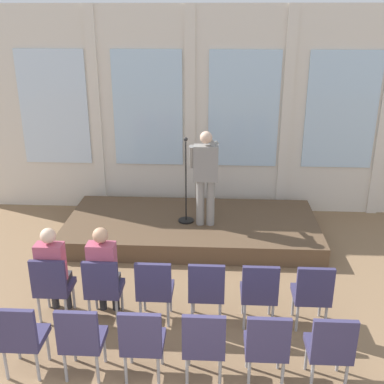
% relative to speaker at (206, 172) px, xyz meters
% --- Properties ---
extents(rear_partition, '(9.34, 0.14, 4.03)m').
position_rel_speaker_xyz_m(rear_partition, '(-0.20, 1.53, 0.71)').
color(rear_partition, silver).
rests_on(rear_partition, ground).
extents(stage_platform, '(4.54, 2.14, 0.34)m').
position_rel_speaker_xyz_m(stage_platform, '(-0.25, 0.17, -1.15)').
color(stage_platform, brown).
rests_on(stage_platform, ground).
extents(speaker, '(0.50, 0.69, 1.69)m').
position_rel_speaker_xyz_m(speaker, '(0.00, 0.00, 0.00)').
color(speaker, gray).
rests_on(speaker, stage_platform).
extents(mic_stand, '(0.28, 0.28, 1.55)m').
position_rel_speaker_xyz_m(mic_stand, '(-0.34, 0.09, -0.64)').
color(mic_stand, black).
rests_on(mic_stand, stage_platform).
extents(chair_r0_c0, '(0.46, 0.44, 0.94)m').
position_rel_speaker_xyz_m(chair_r0_c0, '(-1.93, -2.43, -0.78)').
color(chair_r0_c0, '#99999E').
rests_on(chair_r0_c0, ground).
extents(audience_r0_c0, '(0.36, 0.39, 1.31)m').
position_rel_speaker_xyz_m(audience_r0_c0, '(-1.93, -2.35, -0.59)').
color(audience_r0_c0, '#2D2D33').
rests_on(audience_r0_c0, ground).
extents(chair_r0_c1, '(0.46, 0.44, 0.94)m').
position_rel_speaker_xyz_m(chair_r0_c1, '(-1.26, -2.43, -0.78)').
color(chair_r0_c1, '#99999E').
rests_on(chair_r0_c1, ground).
extents(audience_r0_c1, '(0.36, 0.39, 1.34)m').
position_rel_speaker_xyz_m(audience_r0_c1, '(-1.26, -2.35, -0.57)').
color(audience_r0_c1, '#2D2D33').
rests_on(audience_r0_c1, ground).
extents(chair_r0_c2, '(0.46, 0.44, 0.94)m').
position_rel_speaker_xyz_m(chair_r0_c2, '(-0.58, -2.43, -0.78)').
color(chair_r0_c2, '#99999E').
rests_on(chair_r0_c2, ground).
extents(chair_r0_c3, '(0.46, 0.44, 0.94)m').
position_rel_speaker_xyz_m(chair_r0_c3, '(0.09, -2.43, -0.78)').
color(chair_r0_c3, '#99999E').
rests_on(chair_r0_c3, ground).
extents(chair_r0_c4, '(0.46, 0.44, 0.94)m').
position_rel_speaker_xyz_m(chair_r0_c4, '(0.76, -2.43, -0.78)').
color(chair_r0_c4, '#99999E').
rests_on(chair_r0_c4, ground).
extents(chair_r0_c5, '(0.46, 0.44, 0.94)m').
position_rel_speaker_xyz_m(chair_r0_c5, '(1.44, -2.43, -0.78)').
color(chair_r0_c5, '#99999E').
rests_on(chair_r0_c5, ground).
extents(chair_r1_c0, '(0.46, 0.44, 0.94)m').
position_rel_speaker_xyz_m(chair_r1_c0, '(-1.93, -3.48, -0.78)').
color(chair_r1_c0, '#99999E').
rests_on(chair_r1_c0, ground).
extents(chair_r1_c1, '(0.46, 0.44, 0.94)m').
position_rel_speaker_xyz_m(chair_r1_c1, '(-1.26, -3.48, -0.78)').
color(chair_r1_c1, '#99999E').
rests_on(chair_r1_c1, ground).
extents(chair_r1_c2, '(0.46, 0.44, 0.94)m').
position_rel_speaker_xyz_m(chair_r1_c2, '(-0.58, -3.48, -0.78)').
color(chair_r1_c2, '#99999E').
rests_on(chair_r1_c2, ground).
extents(chair_r1_c3, '(0.46, 0.44, 0.94)m').
position_rel_speaker_xyz_m(chair_r1_c3, '(0.09, -3.48, -0.78)').
color(chair_r1_c3, '#99999E').
rests_on(chair_r1_c3, ground).
extents(chair_r1_c4, '(0.46, 0.44, 0.94)m').
position_rel_speaker_xyz_m(chair_r1_c4, '(0.76, -3.48, -0.78)').
color(chair_r1_c4, '#99999E').
rests_on(chair_r1_c4, ground).
extents(chair_r1_c5, '(0.46, 0.44, 0.94)m').
position_rel_speaker_xyz_m(chair_r1_c5, '(1.44, -3.48, -0.78)').
color(chair_r1_c5, '#99999E').
rests_on(chair_r1_c5, ground).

